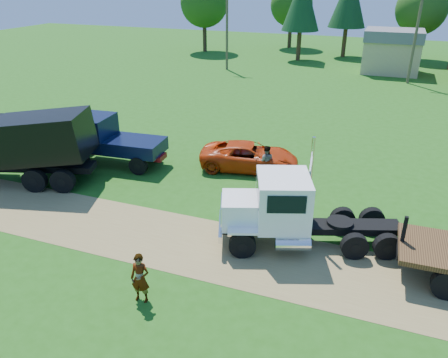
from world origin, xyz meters
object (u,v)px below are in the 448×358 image
(white_semi_tractor, at_px, (284,211))
(orange_pickup, at_px, (249,156))
(navy_truck, at_px, (105,140))
(spectator_a, at_px, (140,278))
(black_dump_truck, at_px, (13,144))

(white_semi_tractor, distance_m, orange_pickup, 7.84)
(white_semi_tractor, height_order, navy_truck, white_semi_tractor)
(navy_truck, distance_m, orange_pickup, 8.56)
(orange_pickup, bearing_deg, spectator_a, 169.21)
(white_semi_tractor, bearing_deg, spectator_a, -144.95)
(orange_pickup, relative_size, spectator_a, 2.99)
(white_semi_tractor, xyz_separation_m, navy_truck, (-11.94, 4.74, -0.09))
(black_dump_truck, height_order, navy_truck, black_dump_truck)
(spectator_a, bearing_deg, white_semi_tractor, 49.07)
(black_dump_truck, xyz_separation_m, orange_pickup, (11.27, 5.99, -1.40))
(black_dump_truck, distance_m, spectator_a, 12.84)
(black_dump_truck, distance_m, orange_pickup, 12.83)
(black_dump_truck, bearing_deg, white_semi_tractor, -20.83)
(black_dump_truck, relative_size, spectator_a, 4.95)
(navy_truck, height_order, orange_pickup, navy_truck)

